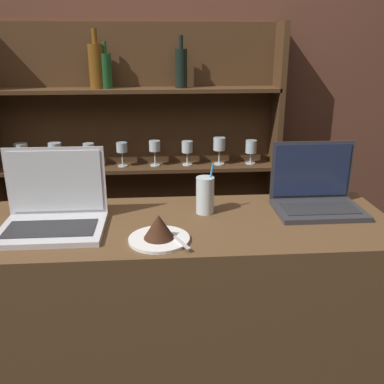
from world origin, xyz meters
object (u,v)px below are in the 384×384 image
Objects in this scene: water_glass at (205,195)px; laptop_near at (53,211)px; cake_plate at (159,231)px; laptop_far at (316,194)px.

laptop_near is at bearing -170.01° from water_glass.
laptop_near is 0.52m from water_glass.
water_glass reaches higher than cake_plate.
laptop_far is at bearing 21.80° from cake_plate.
laptop_far reaches higher than cake_plate.
laptop_near is 0.93m from laptop_far.
cake_plate is (0.35, -0.13, -0.02)m from laptop_near.
laptop_far reaches higher than water_glass.
water_glass is at bearing -178.60° from laptop_far.
laptop_near reaches higher than cake_plate.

